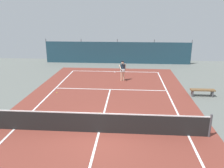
{
  "coord_description": "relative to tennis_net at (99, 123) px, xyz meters",
  "views": [
    {
      "loc": [
        1.33,
        -9.42,
        5.29
      ],
      "look_at": [
        0.25,
        4.87,
        0.9
      ],
      "focal_mm": 36.41,
      "sensor_mm": 36.0,
      "label": 1
    }
  ],
  "objects": [
    {
      "name": "tennis_net",
      "position": [
        0.0,
        0.0,
        0.0
      ],
      "size": [
        10.12,
        0.1,
        1.1
      ],
      "color": "black",
      "rests_on": "ground"
    },
    {
      "name": "ground_plane",
      "position": [
        0.0,
        0.0,
        -0.51
      ],
      "size": [
        36.0,
        36.0,
        0.0
      ],
      "primitive_type": "plane",
      "color": "slate"
    },
    {
      "name": "tennis_ball_midcourt",
      "position": [
        -0.21,
        2.13,
        -0.48
      ],
      "size": [
        0.07,
        0.07,
        0.07
      ],
      "primitive_type": "sphere",
      "color": "#CCDB33",
      "rests_on": "ground"
    },
    {
      "name": "back_fence",
      "position": [
        -0.0,
        16.34,
        0.16
      ],
      "size": [
        16.3,
        0.98,
        2.7
      ],
      "color": "#1E3D4C",
      "rests_on": "ground"
    },
    {
      "name": "parked_car",
      "position": [
        0.16,
        19.24,
        0.33
      ],
      "size": [
        2.4,
        4.39,
        1.68
      ],
      "rotation": [
        0.0,
        0.0,
        3.26
      ],
      "color": "silver",
      "rests_on": "ground"
    },
    {
      "name": "courtside_bench",
      "position": [
        6.31,
        5.44,
        -0.14
      ],
      "size": [
        1.6,
        0.4,
        0.49
      ],
      "color": "brown",
      "rests_on": "ground"
    },
    {
      "name": "water_bottle",
      "position": [
        -5.63,
        1.51,
        -0.39
      ],
      "size": [
        0.08,
        0.08,
        0.24
      ],
      "primitive_type": "cylinder",
      "color": "#D84C38",
      "rests_on": "ground"
    },
    {
      "name": "court_surface",
      "position": [
        0.0,
        0.0,
        -0.51
      ],
      "size": [
        11.02,
        26.6,
        0.01
      ],
      "color": "brown",
      "rests_on": "ground"
    },
    {
      "name": "tennis_ball_near_player",
      "position": [
        -3.69,
        5.34,
        -0.48
      ],
      "size": [
        0.07,
        0.07,
        0.07
      ],
      "primitive_type": "sphere",
      "color": "#CCDB33",
      "rests_on": "ground"
    },
    {
      "name": "tennis_player",
      "position": [
        0.82,
        8.84,
        0.45
      ],
      "size": [
        0.57,
        0.83,
        1.64
      ],
      "rotation": [
        0.0,
        0.0,
        3.51
      ],
      "color": "#D8AD8C",
      "rests_on": "ground"
    }
  ]
}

